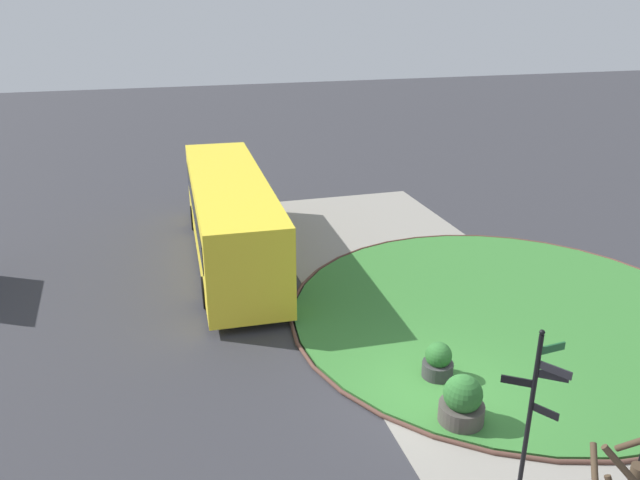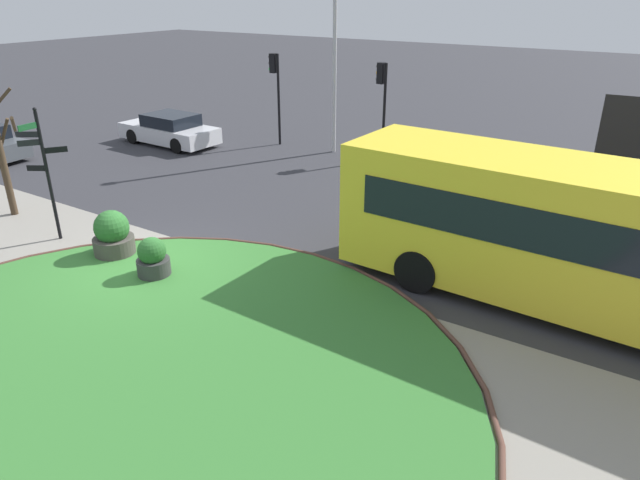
% 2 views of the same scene
% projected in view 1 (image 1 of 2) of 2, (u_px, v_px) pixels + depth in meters
% --- Properties ---
extents(ground, '(120.00, 120.00, 0.00)m').
position_uv_depth(ground, '(437.00, 396.00, 14.77)').
color(ground, '#333338').
extents(sidewalk_paving, '(32.00, 7.55, 0.02)m').
position_uv_depth(sidewalk_paving, '(518.00, 381.00, 15.34)').
color(sidewalk_paving, gray).
rests_on(sidewalk_paving, ground).
extents(grass_island, '(12.82, 12.82, 0.10)m').
position_uv_depth(grass_island, '(505.00, 313.00, 18.62)').
color(grass_island, '#387A33').
rests_on(grass_island, ground).
extents(grass_kerb_ring, '(13.13, 13.13, 0.11)m').
position_uv_depth(grass_kerb_ring, '(505.00, 313.00, 18.62)').
color(grass_kerb_ring, brown).
rests_on(grass_kerb_ring, ground).
extents(signpost_directional, '(0.87, 1.04, 3.59)m').
position_uv_depth(signpost_directional, '(534.00, 403.00, 11.12)').
color(signpost_directional, black).
rests_on(signpost_directional, ground).
extents(bus_yellow, '(11.34, 2.95, 3.12)m').
position_uv_depth(bus_yellow, '(230.00, 216.00, 22.00)').
color(bus_yellow, yellow).
rests_on(bus_yellow, ground).
extents(planter_near_signpost, '(0.78, 0.78, 1.03)m').
position_uv_depth(planter_near_signpost, '(438.00, 363.00, 15.27)').
color(planter_near_signpost, '#383838').
rests_on(planter_near_signpost, ground).
extents(planter_kerbside, '(1.02, 1.02, 1.24)m').
position_uv_depth(planter_kerbside, '(462.00, 403.00, 13.61)').
color(planter_kerbside, '#47423D').
rests_on(planter_kerbside, ground).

